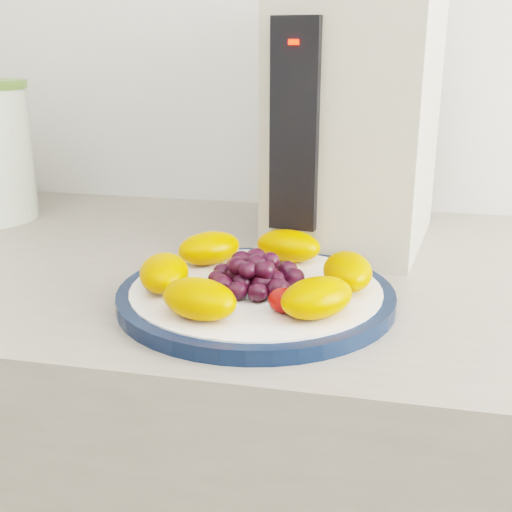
# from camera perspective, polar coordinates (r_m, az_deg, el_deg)

# --- Properties ---
(plate_rim) EXTENTS (0.28, 0.28, 0.01)m
(plate_rim) POSITION_cam_1_polar(r_m,az_deg,el_deg) (0.65, -0.00, -3.54)
(plate_rim) COLOR #0C1A36
(plate_rim) RESTS_ON counter
(plate_face) EXTENTS (0.25, 0.25, 0.02)m
(plate_face) POSITION_cam_1_polar(r_m,az_deg,el_deg) (0.65, -0.00, -3.46)
(plate_face) COLOR white
(plate_face) RESTS_ON counter
(appliance_body) EXTENTS (0.21, 0.28, 0.32)m
(appliance_body) POSITION_cam_1_polar(r_m,az_deg,el_deg) (0.85, 9.06, 11.79)
(appliance_body) COLOR beige
(appliance_body) RESTS_ON counter
(appliance_panel) EXTENTS (0.06, 0.03, 0.24)m
(appliance_panel) POSITION_cam_1_polar(r_m,az_deg,el_deg) (0.74, 3.48, 11.37)
(appliance_panel) COLOR black
(appliance_panel) RESTS_ON appliance_body
(appliance_led) EXTENTS (0.01, 0.01, 0.01)m
(appliance_led) POSITION_cam_1_polar(r_m,az_deg,el_deg) (0.72, 3.38, 18.45)
(appliance_led) COLOR #FF0C05
(appliance_led) RESTS_ON appliance_panel
(fruit_plate) EXTENTS (0.24, 0.24, 0.04)m
(fruit_plate) POSITION_cam_1_polar(r_m,az_deg,el_deg) (0.64, -0.04, -1.43)
(fruit_plate) COLOR #DD6A00
(fruit_plate) RESTS_ON plate_face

